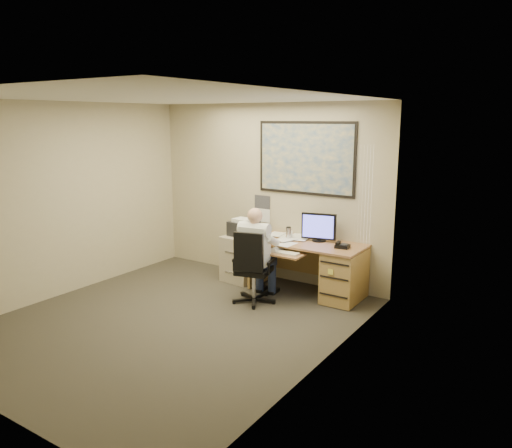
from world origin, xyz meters
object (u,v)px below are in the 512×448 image
Objects in this scene: office_chair at (251,282)px; person at (255,255)px; filing_cabinet at (244,253)px; desk at (329,267)px.

office_chair is 0.36m from person.
filing_cabinet is 0.96× the size of office_chair.
filing_cabinet is 0.99m from person.
desk is 1.57× the size of office_chair.
desk is 1.07m from person.
person reaches higher than office_chair.
office_chair is 0.78× the size of person.
filing_cabinet is at bearing 116.19° from office_chair.
office_chair is at bearing -135.07° from desk.
desk is 1.12m from office_chair.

